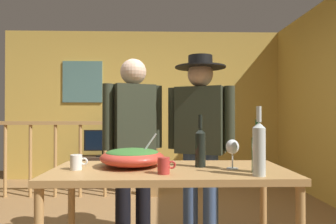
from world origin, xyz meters
The scene contains 15 objects.
back_wall centered at (0.00, 2.63, 1.31)m, with size 4.91×0.10×2.62m, color gold.
framed_picture centered at (-1.09, 2.57, 1.72)m, with size 0.69×0.03×0.73m, color slate.
stair_railing centered at (-0.63, 1.45, 0.64)m, with size 2.49×0.10×1.10m.
tv_console centered at (-0.68, 2.28, 0.22)m, with size 0.90×0.40×0.44m, color #38281E.
flat_screen_tv centered at (-0.68, 2.25, 0.70)m, with size 0.60×0.12×0.44m.
serving_table centered at (0.33, -0.85, 0.71)m, with size 1.48×0.66×0.80m.
salad_bowl centered at (0.09, -0.77, 0.86)m, with size 0.42×0.42×0.22m.
wine_glass centered at (0.73, -0.88, 0.93)m, with size 0.08×0.08×0.19m.
wine_bottle_dark centered at (0.54, -0.79, 0.93)m, with size 0.07×0.07×0.34m.
wine_bottle_green centered at (0.85, -0.98, 0.92)m, with size 0.07×0.07×0.31m.
wine_bottle_clear centered at (0.82, -1.09, 0.95)m, with size 0.07×0.07×0.39m.
mug_white centered at (-0.24, -0.87, 0.84)m, with size 0.11×0.07×0.09m.
mug_red centered at (0.30, -1.02, 0.84)m, with size 0.11×0.07×0.09m.
person_standing_left centered at (0.04, -0.16, 0.94)m, with size 0.49×0.34×1.62m.
person_standing_right centered at (0.62, -0.16, 0.98)m, with size 0.55×0.44×1.65m.
Camera 1 is at (0.27, -2.73, 1.13)m, focal length 31.91 mm.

